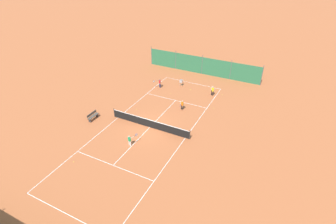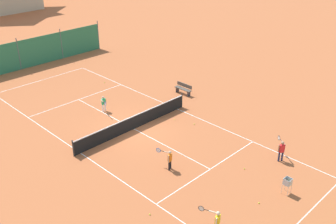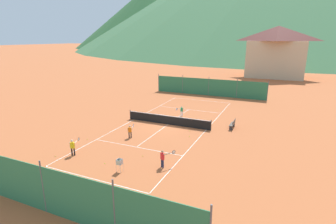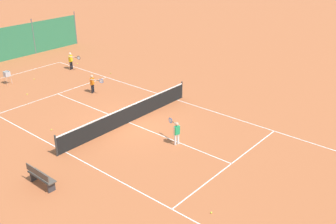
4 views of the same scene
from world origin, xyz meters
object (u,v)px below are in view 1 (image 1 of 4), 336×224
player_far_service (182,104)px  tennis_ball_alley_right (214,108)px  player_far_baseline (130,140)px  tennis_ball_service_box (74,162)px  tennis_ball_near_corner (222,94)px  player_near_baseline (160,82)px  ball_hopper (181,81)px  player_near_service (212,90)px  tennis_ball_far_corner (171,93)px  tennis_ball_by_net_left (191,90)px  tennis_ball_by_net_right (133,116)px  tennis_net (150,123)px  tennis_ball_mid_court (136,109)px  courtside_bench (93,116)px

player_far_service → tennis_ball_alley_right: bearing=-148.9°
player_far_baseline → tennis_ball_service_box: bearing=53.0°
player_far_baseline → tennis_ball_near_corner: player_far_baseline is taller
player_near_baseline → ball_hopper: size_ratio=1.43×
player_far_service → player_near_service: (-2.04, -4.89, 0.05)m
tennis_ball_far_corner → tennis_ball_alley_right: bearing=171.0°
tennis_ball_near_corner → tennis_ball_far_corner: (6.05, 2.74, 0.00)m
player_near_baseline → tennis_ball_by_net_left: player_near_baseline is taller
player_far_baseline → tennis_ball_by_net_right: (2.57, -4.42, -0.65)m
tennis_net → tennis_ball_by_net_right: tennis_net is taller
tennis_ball_by_net_left → tennis_net: bearing=86.8°
player_far_baseline → tennis_ball_by_net_left: bearing=-93.1°
player_far_service → tennis_ball_mid_court: (4.80, 2.40, -0.66)m
tennis_ball_by_net_right → tennis_ball_mid_court: bearing=-71.3°
tennis_ball_far_corner → tennis_ball_service_box: bearing=82.5°
tennis_ball_alley_right → tennis_ball_far_corner: (6.15, -0.98, 0.00)m
tennis_net → tennis_ball_service_box: 8.35m
player_near_service → player_far_service: bearing=67.4°
player_far_service → player_near_baseline: bearing=-37.4°
player_near_baseline → player_near_service: player_near_service is taller
tennis_ball_alley_right → player_near_baseline: bearing=-12.9°
tennis_ball_alley_right → tennis_ball_mid_court: bearing=28.4°
player_near_baseline → tennis_ball_service_box: 16.30m
tennis_ball_near_corner → tennis_ball_service_box: (8.08, 18.09, 0.00)m
ball_hopper → tennis_ball_by_net_left: bearing=162.6°
tennis_ball_mid_court → tennis_net: bearing=143.3°
player_near_service → ball_hopper: bearing=-8.7°
tennis_ball_by_net_left → tennis_ball_far_corner: size_ratio=1.00×
player_far_baseline → tennis_ball_near_corner: size_ratio=17.66×
tennis_net → player_near_baseline: (3.46, -8.65, 0.24)m
tennis_ball_by_net_left → courtside_bench: bearing=58.8°
tennis_ball_alley_right → player_far_service: bearing=31.1°
tennis_ball_by_net_right → player_far_baseline: bearing=120.2°
tennis_ball_service_box → ball_hopper: size_ratio=0.07×
tennis_ball_far_corner → ball_hopper: 2.76m
tennis_ball_alley_right → tennis_ball_by_net_right: same height
tennis_net → player_near_baseline: 9.32m
tennis_net → player_near_service: (-3.62, -9.68, 0.25)m
ball_hopper → player_far_service: bearing=115.4°
player_near_baseline → tennis_ball_by_net_right: size_ratio=19.31×
player_near_baseline → player_near_service: bearing=-171.7°
tennis_ball_service_box → tennis_ball_by_net_right: 8.67m
tennis_net → player_near_baseline: bearing=-68.2°
courtside_bench → player_near_baseline: bearing=-105.9°
tennis_ball_by_net_right → courtside_bench: size_ratio=0.04×
tennis_ball_alley_right → player_far_baseline: bearing=63.8°
player_far_baseline → tennis_ball_alley_right: size_ratio=17.66×
player_near_baseline → tennis_ball_near_corner: 8.41m
tennis_ball_by_net_right → tennis_ball_far_corner: (-1.42, -6.71, 0.00)m
courtside_bench → tennis_ball_by_net_left: bearing=-121.2°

